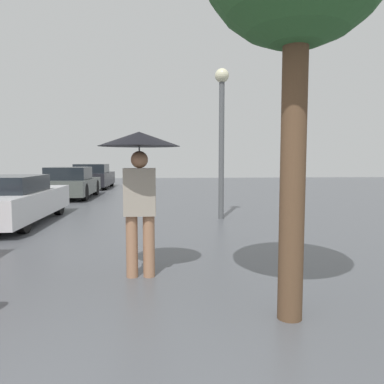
% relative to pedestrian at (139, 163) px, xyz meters
% --- Properties ---
extents(pedestrian, '(1.06, 1.06, 1.90)m').
position_rel_pedestrian_xyz_m(pedestrian, '(0.00, 0.00, 0.00)').
color(pedestrian, '#9E7051').
rests_on(pedestrian, ground_plane).
extents(parked_car_second, '(1.86, 4.35, 1.16)m').
position_rel_pedestrian_xyz_m(parked_car_second, '(-3.45, 4.45, -0.94)').
color(parked_car_second, silver).
rests_on(parked_car_second, ground_plane).
extents(parked_car_third, '(1.79, 3.85, 1.25)m').
position_rel_pedestrian_xyz_m(parked_car_third, '(-3.41, 10.53, -0.91)').
color(parked_car_third, '#4C514C').
rests_on(parked_car_third, ground_plane).
extents(parked_car_farthest, '(1.88, 4.16, 1.31)m').
position_rel_pedestrian_xyz_m(parked_car_farthest, '(-3.48, 15.85, -0.88)').
color(parked_car_farthest, black).
rests_on(parked_car_farthest, ground_plane).
extents(street_lamp, '(0.36, 0.36, 3.85)m').
position_rel_pedestrian_xyz_m(street_lamp, '(1.82, 4.75, 1.03)').
color(street_lamp, '#515456').
rests_on(street_lamp, ground_plane).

